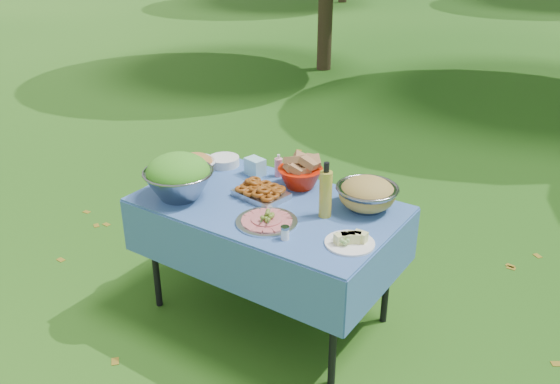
% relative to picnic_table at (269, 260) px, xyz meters
% --- Properties ---
extents(ground, '(80.00, 80.00, 0.00)m').
position_rel_picnic_table_xyz_m(ground, '(0.00, 0.00, -0.38)').
color(ground, '#0B3609').
rests_on(ground, ground).
extents(picnic_table, '(1.46, 0.86, 0.76)m').
position_rel_picnic_table_xyz_m(picnic_table, '(0.00, 0.00, 0.00)').
color(picnic_table, '#70AAD7').
rests_on(picnic_table, ground).
extents(salad_bowl, '(0.50, 0.50, 0.26)m').
position_rel_picnic_table_xyz_m(salad_bowl, '(-0.46, -0.22, 0.51)').
color(salad_bowl, gray).
rests_on(salad_bowl, picnic_table).
extents(pasta_bowl_white, '(0.29, 0.29, 0.14)m').
position_rel_picnic_table_xyz_m(pasta_bowl_white, '(-0.60, 0.07, 0.45)').
color(pasta_bowl_white, white).
rests_on(pasta_bowl_white, picnic_table).
extents(plate_stack, '(0.21, 0.21, 0.06)m').
position_rel_picnic_table_xyz_m(plate_stack, '(-0.55, 0.29, 0.41)').
color(plate_stack, white).
rests_on(plate_stack, picnic_table).
extents(wipes_box, '(0.13, 0.11, 0.11)m').
position_rel_picnic_table_xyz_m(wipes_box, '(-0.29, 0.28, 0.43)').
color(wipes_box, '#A0E3F6').
rests_on(wipes_box, picnic_table).
extents(sanitizer_bottle, '(0.06, 0.06, 0.14)m').
position_rel_picnic_table_xyz_m(sanitizer_bottle, '(-0.16, 0.34, 0.45)').
color(sanitizer_bottle, pink).
rests_on(sanitizer_bottle, picnic_table).
extents(bread_bowl, '(0.33, 0.33, 0.18)m').
position_rel_picnic_table_xyz_m(bread_bowl, '(0.03, 0.29, 0.47)').
color(bread_bowl, red).
rests_on(bread_bowl, picnic_table).
extents(pasta_bowl_steel, '(0.44, 0.44, 0.18)m').
position_rel_picnic_table_xyz_m(pasta_bowl_steel, '(0.49, 0.25, 0.47)').
color(pasta_bowl_steel, gray).
rests_on(pasta_bowl_steel, picnic_table).
extents(fried_tray, '(0.32, 0.25, 0.07)m').
position_rel_picnic_table_xyz_m(fried_tray, '(-0.07, 0.04, 0.41)').
color(fried_tray, '#AFAFB3').
rests_on(fried_tray, picnic_table).
extents(charcuterie_platter, '(0.37, 0.37, 0.08)m').
position_rel_picnic_table_xyz_m(charcuterie_platter, '(0.13, -0.19, 0.42)').
color(charcuterie_platter, silver).
rests_on(charcuterie_platter, picnic_table).
extents(oil_bottle, '(0.09, 0.09, 0.31)m').
position_rel_picnic_table_xyz_m(oil_bottle, '(0.34, 0.04, 0.54)').
color(oil_bottle, gold).
rests_on(oil_bottle, picnic_table).
extents(cheese_plate, '(0.29, 0.29, 0.07)m').
position_rel_picnic_table_xyz_m(cheese_plate, '(0.60, -0.15, 0.41)').
color(cheese_plate, white).
rests_on(cheese_plate, picnic_table).
extents(shaker, '(0.05, 0.05, 0.07)m').
position_rel_picnic_table_xyz_m(shaker, '(0.30, -0.28, 0.42)').
color(shaker, white).
rests_on(shaker, picnic_table).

